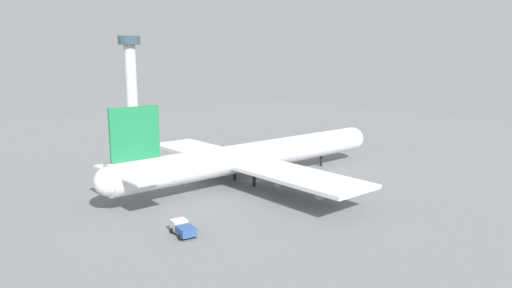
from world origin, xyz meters
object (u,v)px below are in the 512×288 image
(safety_cone_tail, at_px, (107,205))
(control_tower, at_px, (130,67))
(cargo_loader, at_px, (166,162))
(maintenance_van, at_px, (183,228))
(cargo_airplane, at_px, (254,156))
(safety_cone_nose, at_px, (355,160))

(safety_cone_tail, distance_m, control_tower, 157.02)
(cargo_loader, relative_size, maintenance_van, 0.92)
(safety_cone_tail, bearing_deg, maintenance_van, -80.98)
(cargo_airplane, xyz_separation_m, control_tower, (39.75, 141.58, 16.75))
(cargo_airplane, xyz_separation_m, safety_cone_tail, (-31.76, 3.52, -5.18))
(cargo_airplane, relative_size, safety_cone_tail, 116.18)
(control_tower, bearing_deg, safety_cone_tail, -117.38)
(cargo_loader, relative_size, control_tower, 0.13)
(cargo_loader, height_order, control_tower, control_tower)
(maintenance_van, bearing_deg, safety_cone_nose, 13.78)
(cargo_airplane, height_order, cargo_loader, cargo_airplane)
(cargo_airplane, height_order, safety_cone_tail, cargo_airplane)
(maintenance_van, relative_size, control_tower, 0.14)
(control_tower, bearing_deg, maintenance_van, -113.29)
(safety_cone_nose, bearing_deg, cargo_loader, 146.07)
(safety_cone_tail, bearing_deg, safety_cone_nose, -4.83)
(safety_cone_tail, bearing_deg, control_tower, 62.62)
(cargo_airplane, relative_size, maintenance_van, 13.61)
(maintenance_van, distance_m, control_tower, 173.94)
(control_tower, bearing_deg, cargo_airplane, -105.68)
(maintenance_van, height_order, safety_cone_nose, maintenance_van)
(maintenance_van, xyz_separation_m, safety_cone_tail, (-3.26, 20.52, -0.77))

